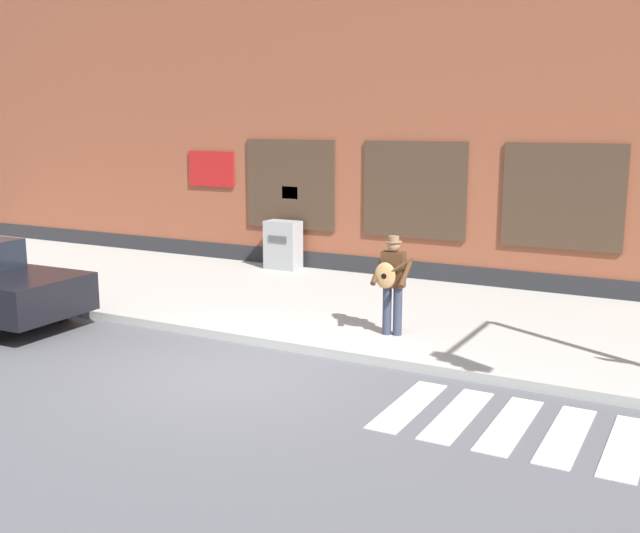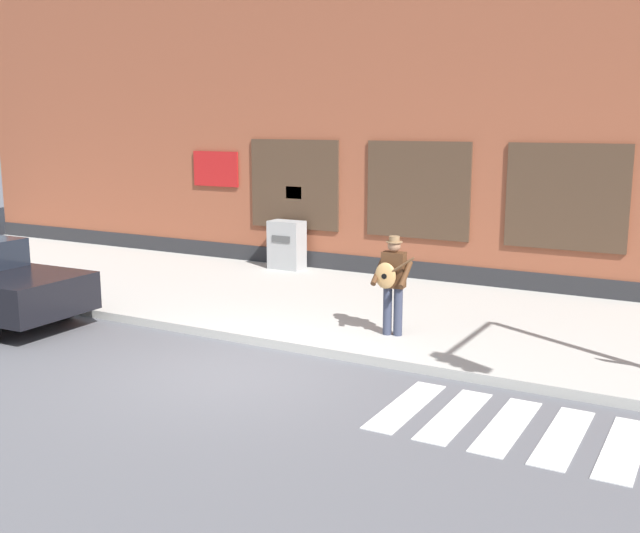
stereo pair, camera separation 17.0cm
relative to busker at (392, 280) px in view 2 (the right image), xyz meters
The scene contains 6 objects.
ground_plane 3.05m from the busker, 119.31° to the right, with size 160.00×160.00×0.00m, color #56565B.
sidewalk 2.41m from the busker, 129.66° to the left, with size 28.00×5.77×0.15m.
building_backdrop 7.56m from the busker, 101.98° to the left, with size 28.00×4.06×9.18m.
crosswalk 4.85m from the busker, 32.07° to the right, with size 5.78×1.90×0.01m.
busker is the anchor object (origin of this frame).
utility_box 6.18m from the busker, 138.15° to the left, with size 0.84×0.52×1.17m.
Camera 2 is at (6.25, -8.70, 3.68)m, focal length 42.00 mm.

